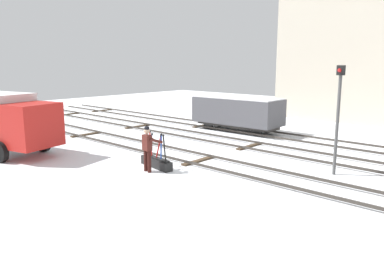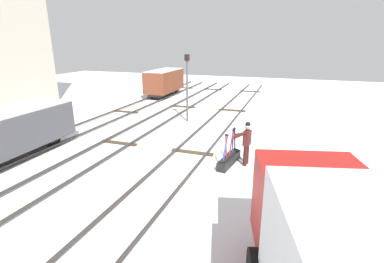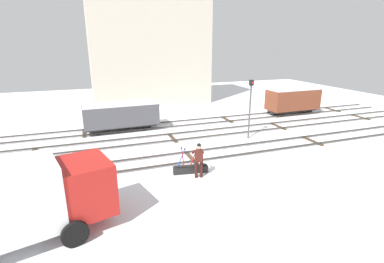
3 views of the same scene
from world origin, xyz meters
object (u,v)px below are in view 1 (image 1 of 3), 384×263
switch_lever_frame (156,161)px  signal_post (338,109)px  freight_car_far_end (237,111)px  rail_worker (148,146)px  delivery_truck (1,120)px

switch_lever_frame → signal_post: signal_post is taller
freight_car_far_end → switch_lever_frame: bearing=-76.3°
rail_worker → freight_car_far_end: bearing=114.4°
rail_worker → delivery_truck: 7.71m
signal_post → rail_worker: bearing=-140.5°
switch_lever_frame → rail_worker: size_ratio=1.01×
rail_worker → signal_post: 7.25m
rail_worker → delivery_truck: (-7.24, -2.61, 0.56)m
delivery_truck → signal_post: size_ratio=1.48×
delivery_truck → signal_post: bearing=14.9°
signal_post → freight_car_far_end: 9.64m
switch_lever_frame → freight_car_far_end: bearing=114.2°
switch_lever_frame → rail_worker: 1.02m
rail_worker → freight_car_far_end: size_ratio=0.33×
switch_lever_frame → signal_post: size_ratio=0.45×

